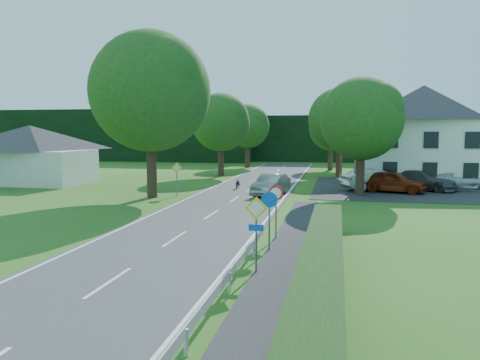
% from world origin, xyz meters
% --- Properties ---
extents(road, '(7.00, 80.00, 0.04)m').
position_xyz_m(road, '(0.00, 20.00, 0.02)').
color(road, '#3E3E41').
rests_on(road, ground).
extents(parking_pad, '(14.00, 16.00, 0.04)m').
position_xyz_m(parking_pad, '(12.00, 33.00, 0.02)').
color(parking_pad, '#242326').
rests_on(parking_pad, ground).
extents(line_edge_left, '(0.12, 80.00, 0.01)m').
position_xyz_m(line_edge_left, '(-3.25, 20.00, 0.04)').
color(line_edge_left, white).
rests_on(line_edge_left, road).
extents(line_edge_right, '(0.12, 80.00, 0.01)m').
position_xyz_m(line_edge_right, '(3.25, 20.00, 0.04)').
color(line_edge_right, white).
rests_on(line_edge_right, road).
extents(line_centre, '(0.12, 80.00, 0.01)m').
position_xyz_m(line_centre, '(0.00, 20.00, 0.04)').
color(line_centre, white).
rests_on(line_centre, road).
extents(tree_main, '(9.40, 9.40, 11.64)m').
position_xyz_m(tree_main, '(-6.00, 24.00, 5.82)').
color(tree_main, '#164C18').
rests_on(tree_main, ground).
extents(tree_left_far, '(7.00, 7.00, 8.58)m').
position_xyz_m(tree_left_far, '(-5.00, 40.00, 4.29)').
color(tree_left_far, '#164C18').
rests_on(tree_left_far, ground).
extents(tree_right_far, '(7.40, 7.40, 9.09)m').
position_xyz_m(tree_right_far, '(7.00, 42.00, 4.54)').
color(tree_right_far, '#164C18').
rests_on(tree_right_far, ground).
extents(tree_left_back, '(6.60, 6.60, 8.07)m').
position_xyz_m(tree_left_back, '(-4.50, 52.00, 4.04)').
color(tree_left_back, '#164C18').
rests_on(tree_left_back, ground).
extents(tree_right_back, '(6.20, 6.20, 7.56)m').
position_xyz_m(tree_right_back, '(6.00, 50.00, 3.78)').
color(tree_right_back, '#164C18').
rests_on(tree_right_back, ground).
extents(tree_right_mid, '(7.00, 7.00, 8.58)m').
position_xyz_m(tree_right_mid, '(8.50, 28.00, 4.29)').
color(tree_right_mid, '#164C18').
rests_on(tree_right_mid, ground).
extents(treeline_left, '(44.00, 6.00, 8.00)m').
position_xyz_m(treeline_left, '(-28.00, 62.00, 4.00)').
color(treeline_left, black).
rests_on(treeline_left, ground).
extents(treeline_right, '(30.00, 5.00, 7.00)m').
position_xyz_m(treeline_right, '(8.00, 66.00, 3.50)').
color(treeline_right, black).
rests_on(treeline_right, ground).
extents(bungalow_left, '(11.00, 6.50, 5.20)m').
position_xyz_m(bungalow_left, '(-20.00, 30.00, 2.71)').
color(bungalow_left, '#B7B7B2').
rests_on(bungalow_left, ground).
extents(house_white, '(10.60, 8.40, 8.60)m').
position_xyz_m(house_white, '(14.00, 36.00, 4.41)').
color(house_white, white).
rests_on(house_white, ground).
extents(streetlight, '(2.03, 0.18, 8.00)m').
position_xyz_m(streetlight, '(8.06, 30.00, 4.46)').
color(streetlight, slate).
rests_on(streetlight, ground).
extents(sign_priority_right, '(0.78, 0.09, 2.59)m').
position_xyz_m(sign_priority_right, '(4.30, 7.98, 1.80)').
color(sign_priority_right, slate).
rests_on(sign_priority_right, ground).
extents(sign_roundabout, '(0.64, 0.08, 2.37)m').
position_xyz_m(sign_roundabout, '(4.30, 10.98, 1.67)').
color(sign_roundabout, slate).
rests_on(sign_roundabout, ground).
extents(sign_speed_limit, '(0.64, 0.11, 2.37)m').
position_xyz_m(sign_speed_limit, '(4.30, 12.97, 1.77)').
color(sign_speed_limit, slate).
rests_on(sign_speed_limit, ground).
extents(sign_priority_left, '(0.78, 0.09, 2.44)m').
position_xyz_m(sign_priority_left, '(-4.50, 24.98, 1.72)').
color(sign_priority_left, slate).
rests_on(sign_priority_left, ground).
extents(moving_car, '(2.50, 4.86, 1.52)m').
position_xyz_m(moving_car, '(2.16, 26.55, 0.80)').
color(moving_car, '#9D9CA0').
rests_on(moving_car, road).
extents(motorcycle, '(0.73, 1.73, 0.89)m').
position_xyz_m(motorcycle, '(-1.03, 29.94, 0.48)').
color(motorcycle, black).
rests_on(motorcycle, road).
extents(parked_car_red, '(5.26, 3.29, 1.67)m').
position_xyz_m(parked_car_red, '(11.03, 30.07, 0.87)').
color(parked_car_red, maroon).
rests_on(parked_car_red, parking_pad).
extents(parked_car_silver_a, '(5.47, 3.83, 1.71)m').
position_xyz_m(parked_car_silver_a, '(9.78, 31.00, 0.89)').
color(parked_car_silver_a, '#A4A3A8').
rests_on(parked_car_silver_a, parking_pad).
extents(parked_car_grey, '(5.83, 4.61, 1.58)m').
position_xyz_m(parked_car_grey, '(13.38, 32.00, 0.83)').
color(parked_car_grey, '#4F4F55').
rests_on(parked_car_grey, parking_pad).
extents(parked_car_silver_b, '(5.67, 3.07, 1.51)m').
position_xyz_m(parked_car_silver_b, '(16.41, 32.71, 0.80)').
color(parked_car_silver_b, silver).
rests_on(parked_car_silver_b, parking_pad).
extents(parasol, '(2.99, 3.02, 2.19)m').
position_xyz_m(parasol, '(11.67, 35.00, 1.13)').
color(parasol, '#A30D19').
rests_on(parasol, parking_pad).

